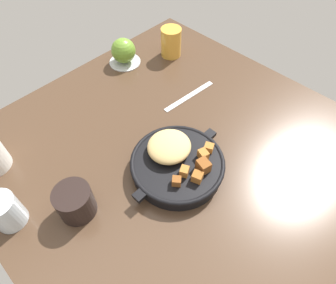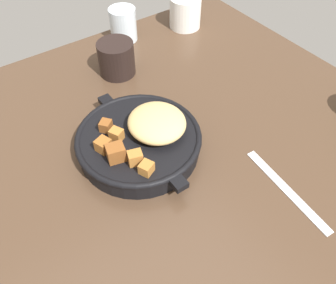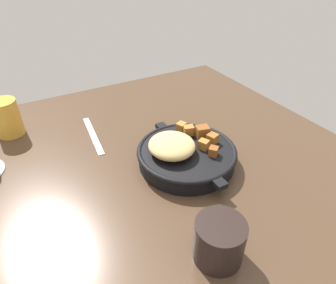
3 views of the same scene
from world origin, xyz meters
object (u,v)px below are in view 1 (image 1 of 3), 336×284
Objects in this scene: water_glass_short at (5,212)px; red_apple at (123,51)px; coffee_mug_dark at (75,202)px; cast_iron_skillet at (177,162)px; butter_knife at (189,96)px; juice_glass_amber at (171,42)px.

red_apple is at bearing 25.14° from water_glass_short.
water_glass_short is 14.70cm from coffee_mug_dark.
cast_iron_skillet is 47.53cm from red_apple.
juice_glass_amber is at bearing 63.37° from butter_knife.
water_glass_short is 72.15cm from juice_glass_amber.
juice_glass_amber is (14.48, -8.37, 0.26)cm from red_apple.
cast_iron_skillet is at bearing -140.54° from butter_knife.
cast_iron_skillet is 3.31× the size of coffee_mug_dark.
butter_knife is 2.33× the size of water_glass_short.
cast_iron_skillet is 3.37× the size of red_apple.
red_apple is 0.98× the size of coffee_mug_dark.
cast_iron_skillet is at bearing -25.66° from water_glass_short.
cast_iron_skillet is 48.88cm from juice_glass_amber.
cast_iron_skillet is 25.35cm from coffee_mug_dark.
cast_iron_skillet is 3.29× the size of water_glass_short.
water_glass_short is 1.01× the size of coffee_mug_dark.
juice_glass_amber is at bearing 24.41° from coffee_mug_dark.
cast_iron_skillet is 1.41× the size of butter_knife.
water_glass_short is 0.85× the size of juice_glass_amber.
juice_glass_amber is 1.19× the size of coffee_mug_dark.
butter_knife is (22.49, 15.56, -2.75)cm from cast_iron_skillet.
butter_knife is at bearing -1.57° from water_glass_short.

